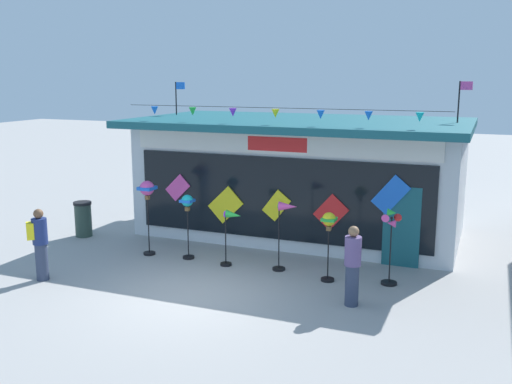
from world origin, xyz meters
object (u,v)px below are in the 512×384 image
(wind_spinner_far_left, at_px, (147,194))
(wind_spinner_left, at_px, (187,209))
(trash_bin, at_px, (83,219))
(person_near_camera, at_px, (40,243))
(kite_shop_building, at_px, (303,175))
(wind_spinner_center_left, at_px, (231,227))
(wind_spinner_far_right, at_px, (391,236))
(person_mid_plaza, at_px, (352,265))
(wind_spinner_right, at_px, (329,228))
(wind_spinner_center_right, at_px, (285,220))

(wind_spinner_far_left, bearing_deg, wind_spinner_left, 4.18)
(wind_spinner_far_left, relative_size, trash_bin, 1.92)
(wind_spinner_far_left, height_order, person_near_camera, wind_spinner_far_left)
(kite_shop_building, height_order, wind_spinner_far_left, kite_shop_building)
(wind_spinner_center_left, bearing_deg, trash_bin, 170.28)
(wind_spinner_far_left, distance_m, wind_spinner_far_right, 6.26)
(wind_spinner_left, bearing_deg, kite_shop_building, 62.25)
(wind_spinner_far_left, relative_size, person_mid_plaza, 1.18)
(kite_shop_building, distance_m, person_near_camera, 7.67)
(wind_spinner_far_right, bearing_deg, wind_spinner_center_left, -177.96)
(wind_spinner_center_left, distance_m, wind_spinner_far_right, 3.84)
(kite_shop_building, xyz_separation_m, person_mid_plaza, (2.70, -5.13, -0.87))
(wind_spinner_center_left, relative_size, trash_bin, 1.37)
(wind_spinner_far_right, bearing_deg, wind_spinner_right, -168.46)
(kite_shop_building, xyz_separation_m, wind_spinner_far_left, (-3.03, -3.71, -0.10))
(wind_spinner_far_left, bearing_deg, person_near_camera, -115.42)
(wind_spinner_center_left, height_order, wind_spinner_center_right, wind_spinner_center_right)
(kite_shop_building, xyz_separation_m, wind_spinner_center_right, (0.72, -3.61, -0.47))
(kite_shop_building, xyz_separation_m, wind_spinner_left, (-1.91, -3.62, -0.43))
(wind_spinner_far_left, relative_size, wind_spinner_far_right, 1.12)
(wind_spinner_left, relative_size, wind_spinner_far_right, 0.95)
(wind_spinner_center_left, relative_size, wind_spinner_right, 0.87)
(kite_shop_building, height_order, wind_spinner_center_right, kite_shop_building)
(wind_spinner_center_right, bearing_deg, kite_shop_building, 101.32)
(wind_spinner_far_left, distance_m, person_mid_plaza, 5.95)
(wind_spinner_far_right, xyz_separation_m, person_near_camera, (-7.48, -2.68, -0.26))
(kite_shop_building, relative_size, wind_spinner_center_right, 5.49)
(wind_spinner_far_right, bearing_deg, kite_shop_building, 131.45)
(kite_shop_building, height_order, wind_spinner_left, kite_shop_building)
(wind_spinner_center_left, xyz_separation_m, wind_spinner_right, (2.48, -0.14, 0.24))
(wind_spinner_left, bearing_deg, person_near_camera, -131.29)
(person_mid_plaza, height_order, trash_bin, person_mid_plaza)
(wind_spinner_far_left, xyz_separation_m, wind_spinner_left, (1.12, 0.08, -0.33))
(wind_spinner_center_left, bearing_deg, wind_spinner_far_left, 178.46)
(person_near_camera, relative_size, trash_bin, 1.63)
(person_near_camera, bearing_deg, wind_spinner_center_right, -105.56)
(wind_spinner_center_right, bearing_deg, wind_spinner_center_left, -173.29)
(wind_spinner_far_left, relative_size, wind_spinner_left, 1.18)
(wind_spinner_right, xyz_separation_m, person_near_camera, (-6.14, -2.41, -0.36))
(kite_shop_building, distance_m, wind_spinner_right, 4.36)
(wind_spinner_center_left, distance_m, wind_spinner_center_right, 1.38)
(wind_spinner_far_left, height_order, wind_spinner_right, wind_spinner_far_left)
(wind_spinner_far_left, height_order, wind_spinner_center_right, wind_spinner_far_left)
(kite_shop_building, distance_m, wind_spinner_far_right, 4.88)
(person_mid_plaza, bearing_deg, person_near_camera, 161.70)
(wind_spinner_left, relative_size, trash_bin, 1.63)
(person_near_camera, bearing_deg, trash_bin, -20.18)
(wind_spinner_left, distance_m, wind_spinner_far_right, 5.12)
(wind_spinner_far_left, distance_m, trash_bin, 3.08)
(wind_spinner_center_right, xyz_separation_m, wind_spinner_right, (1.14, -0.30, -0.01))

